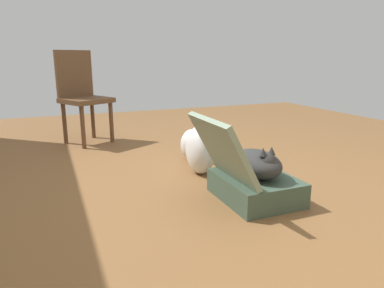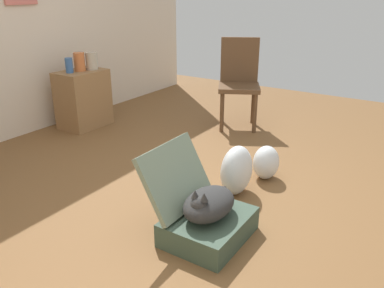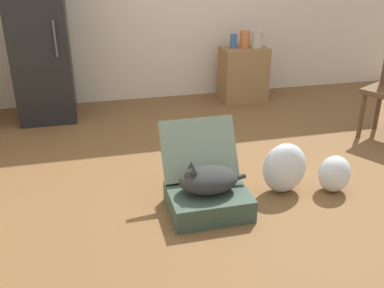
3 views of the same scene
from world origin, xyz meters
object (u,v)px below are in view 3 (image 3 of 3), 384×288
Objects in this scene: side_table at (243,74)px; plastic_bag_white at (284,168)px; suitcase_base at (208,201)px; refrigerator at (40,42)px; cat at (207,179)px; vase_round at (245,39)px; vase_tall at (233,41)px; vase_short at (257,40)px; plastic_bag_clear at (334,174)px.

plastic_bag_white is at bearing -102.61° from side_table.
suitcase_base is 2.59m from side_table.
refrigerator reaches higher than suitcase_base.
cat is 2.45× the size of vase_round.
refrigerator is 2.33m from side_table.
vase_short is at bearing -13.02° from vase_tall.
vase_tall is at bearing 80.82° from plastic_bag_white.
vase_short is (1.25, 2.28, 0.66)m from suitcase_base.
plastic_bag_clear is at bearing -46.12° from refrigerator.
vase_tall is 0.85× the size of vase_short.
vase_short reaches higher than side_table.
vase_round is (-0.13, 0.05, 0.01)m from vase_short.
refrigerator is at bearing -179.92° from vase_short.
suitcase_base is at bearing -115.59° from vase_round.
vase_short is at bearing 61.13° from cat.
suitcase_base is 0.17m from cat.
plastic_bag_white is at bearing -102.60° from vase_round.
vase_round is at bearing -5.88° from vase_tall.
side_table is at bearing 64.25° from cat.
vase_round is at bearing 86.94° from plastic_bag_clear.
vase_short is (0.26, 2.24, 0.59)m from plastic_bag_clear.
vase_short is (0.27, -0.06, 0.01)m from vase_tall.
refrigerator is at bearing 116.86° from cat.
refrigerator reaches higher than vase_tall.
plastic_bag_white is at bearing -106.22° from vase_short.
vase_tall reaches higher than plastic_bag_clear.
refrigerator is 8.21× the size of vase_round.
vase_round is (0.49, 2.21, 0.55)m from plastic_bag_white.
refrigerator is at bearing -178.70° from vase_round.
plastic_bag_clear is 2.38m from vase_tall.
side_table reaches higher than suitcase_base.
plastic_bag_clear is at bearing -96.54° from vase_short.
refrigerator is at bearing -178.25° from vase_tall.
suitcase_base is at bearing -177.81° from plastic_bag_clear.
suitcase_base is at bearing -115.61° from side_table.
plastic_bag_clear is 2.34m from vase_short.
side_table is (0.12, 2.29, 0.18)m from plastic_bag_clear.
cat is (-0.01, 0.00, 0.17)m from suitcase_base.
refrigerator reaches higher than plastic_bag_clear.
suitcase_base is at bearing -63.00° from refrigerator.
refrigerator reaches higher than vase_short.
cat is 2.59m from vase_tall.
vase_round reaches higher than side_table.
refrigerator is 2.41m from vase_short.
cat is 2.62m from refrigerator.
cat is at bearing -63.14° from refrigerator.
plastic_bag_white is 2.87m from refrigerator.
vase_tall reaches higher than plastic_bag_white.
cat is 1.71× the size of plastic_bag_clear.
vase_round is at bearing 160.22° from vase_short.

